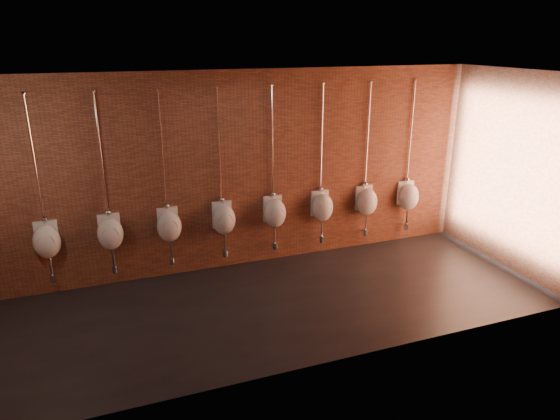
{
  "coord_description": "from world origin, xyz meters",
  "views": [
    {
      "loc": [
        -1.95,
        -5.99,
        3.66
      ],
      "look_at": [
        0.59,
        0.9,
        1.1
      ],
      "focal_mm": 32.0,
      "sensor_mm": 36.0,
      "label": 1
    }
  ],
  "objects_px": {
    "urinal_1": "(47,240)",
    "urinal_2": "(110,232)",
    "urinal_4": "(224,219)",
    "urinal_6": "(322,207)",
    "urinal_3": "(169,225)",
    "urinal_7": "(367,201)",
    "urinal_5": "(275,212)",
    "urinal_8": "(408,196)"
  },
  "relations": [
    {
      "from": "urinal_5",
      "to": "urinal_8",
      "type": "distance_m",
      "value": 2.61
    },
    {
      "from": "urinal_1",
      "to": "urinal_7",
      "type": "distance_m",
      "value": 5.21
    },
    {
      "from": "urinal_7",
      "to": "urinal_1",
      "type": "bearing_deg",
      "value": 180.0
    },
    {
      "from": "urinal_3",
      "to": "urinal_6",
      "type": "relative_size",
      "value": 1.0
    },
    {
      "from": "urinal_1",
      "to": "urinal_5",
      "type": "height_order",
      "value": "same"
    },
    {
      "from": "urinal_2",
      "to": "urinal_6",
      "type": "bearing_deg",
      "value": 0.0
    },
    {
      "from": "urinal_3",
      "to": "urinal_7",
      "type": "distance_m",
      "value": 3.48
    },
    {
      "from": "urinal_2",
      "to": "urinal_5",
      "type": "height_order",
      "value": "same"
    },
    {
      "from": "urinal_2",
      "to": "urinal_6",
      "type": "xyz_separation_m",
      "value": [
        3.48,
        0.0,
        0.0
      ]
    },
    {
      "from": "urinal_2",
      "to": "urinal_5",
      "type": "relative_size",
      "value": 1.0
    },
    {
      "from": "urinal_2",
      "to": "urinal_7",
      "type": "bearing_deg",
      "value": 0.0
    },
    {
      "from": "urinal_3",
      "to": "urinal_4",
      "type": "height_order",
      "value": "same"
    },
    {
      "from": "urinal_1",
      "to": "urinal_2",
      "type": "height_order",
      "value": "same"
    },
    {
      "from": "urinal_2",
      "to": "urinal_7",
      "type": "relative_size",
      "value": 1.0
    },
    {
      "from": "urinal_8",
      "to": "urinal_3",
      "type": "bearing_deg",
      "value": 180.0
    },
    {
      "from": "urinal_8",
      "to": "urinal_1",
      "type": "bearing_deg",
      "value": 180.0
    },
    {
      "from": "urinal_1",
      "to": "urinal_5",
      "type": "distance_m",
      "value": 3.48
    },
    {
      "from": "urinal_2",
      "to": "urinal_7",
      "type": "height_order",
      "value": "same"
    },
    {
      "from": "urinal_5",
      "to": "urinal_8",
      "type": "bearing_deg",
      "value": 0.0
    },
    {
      "from": "urinal_6",
      "to": "urinal_7",
      "type": "height_order",
      "value": "same"
    },
    {
      "from": "urinal_8",
      "to": "urinal_2",
      "type": "bearing_deg",
      "value": 180.0
    },
    {
      "from": "urinal_8",
      "to": "urinal_4",
      "type": "bearing_deg",
      "value": 180.0
    },
    {
      "from": "urinal_3",
      "to": "urinal_4",
      "type": "relative_size",
      "value": 1.0
    },
    {
      "from": "urinal_7",
      "to": "urinal_8",
      "type": "relative_size",
      "value": 1.0
    },
    {
      "from": "urinal_5",
      "to": "urinal_7",
      "type": "distance_m",
      "value": 1.74
    },
    {
      "from": "urinal_5",
      "to": "urinal_7",
      "type": "relative_size",
      "value": 1.0
    },
    {
      "from": "urinal_4",
      "to": "urinal_6",
      "type": "height_order",
      "value": "same"
    },
    {
      "from": "urinal_5",
      "to": "urinal_8",
      "type": "xyz_separation_m",
      "value": [
        2.61,
        0.0,
        0.0
      ]
    },
    {
      "from": "urinal_1",
      "to": "urinal_2",
      "type": "distance_m",
      "value": 0.87
    },
    {
      "from": "urinal_5",
      "to": "urinal_2",
      "type": "bearing_deg",
      "value": 180.0
    },
    {
      "from": "urinal_3",
      "to": "urinal_6",
      "type": "height_order",
      "value": "same"
    },
    {
      "from": "urinal_2",
      "to": "urinal_5",
      "type": "distance_m",
      "value": 2.61
    },
    {
      "from": "urinal_6",
      "to": "urinal_7",
      "type": "distance_m",
      "value": 0.87
    },
    {
      "from": "urinal_8",
      "to": "urinal_7",
      "type": "bearing_deg",
      "value": 180.0
    },
    {
      "from": "urinal_4",
      "to": "urinal_7",
      "type": "relative_size",
      "value": 1.0
    },
    {
      "from": "urinal_1",
      "to": "urinal_2",
      "type": "xyz_separation_m",
      "value": [
        0.87,
        0.0,
        0.0
      ]
    },
    {
      "from": "urinal_2",
      "to": "urinal_5",
      "type": "xyz_separation_m",
      "value": [
        2.61,
        0.0,
        0.0
      ]
    },
    {
      "from": "urinal_1",
      "to": "urinal_7",
      "type": "relative_size",
      "value": 1.0
    },
    {
      "from": "urinal_2",
      "to": "urinal_8",
      "type": "xyz_separation_m",
      "value": [
        5.21,
        0.0,
        0.0
      ]
    },
    {
      "from": "urinal_4",
      "to": "urinal_6",
      "type": "xyz_separation_m",
      "value": [
        1.74,
        0.0,
        0.0
      ]
    },
    {
      "from": "urinal_4",
      "to": "urinal_5",
      "type": "height_order",
      "value": "same"
    },
    {
      "from": "urinal_5",
      "to": "urinal_8",
      "type": "relative_size",
      "value": 1.0
    }
  ]
}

